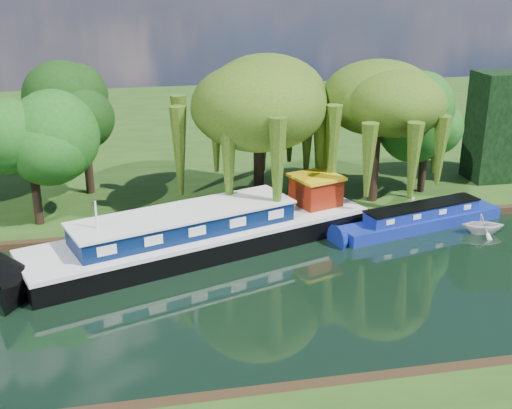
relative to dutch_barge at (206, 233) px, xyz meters
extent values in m
plane|color=black|center=(4.80, -6.01, -1.07)|extent=(120.00, 120.00, 0.00)
cube|color=#203D10|center=(4.80, 27.99, -0.84)|extent=(120.00, 52.00, 0.45)
cube|color=black|center=(-0.17, -0.06, -0.56)|extent=(20.62, 10.93, 1.35)
cube|color=silver|center=(-0.17, -0.06, 0.23)|extent=(20.76, 11.05, 0.25)
cube|color=#061740|center=(-1.23, -0.43, 0.90)|extent=(12.93, 7.20, 1.07)
cube|color=silver|center=(-1.23, -0.43, 1.50)|extent=(13.22, 7.49, 0.14)
cube|color=maroon|center=(7.28, 2.54, 1.21)|extent=(3.16, 3.16, 1.69)
cube|color=gold|center=(7.28, 2.54, 2.14)|extent=(3.51, 3.51, 0.18)
cylinder|color=silver|center=(-5.91, -2.06, 1.72)|extent=(0.11, 0.11, 2.70)
cube|color=navy|center=(13.73, 0.79, -0.75)|extent=(11.51, 4.67, 0.85)
cube|color=navy|center=(13.73, 0.79, 0.03)|extent=(8.08, 3.36, 0.71)
cube|color=black|center=(13.73, 0.79, 0.43)|extent=(8.20, 3.47, 0.09)
cube|color=silver|center=(11.01, -0.66, 0.07)|extent=(0.56, 0.19, 0.30)
cube|color=silver|center=(12.94, -0.17, 0.07)|extent=(0.56, 0.19, 0.30)
cube|color=silver|center=(14.87, 0.33, 0.07)|extent=(0.56, 0.19, 0.30)
cube|color=silver|center=(16.81, 0.82, 0.07)|extent=(0.56, 0.19, 0.30)
imported|color=silver|center=(17.02, -0.82, -1.07)|extent=(3.01, 2.74, 1.37)
cylinder|color=black|center=(4.30, 5.93, 2.17)|extent=(0.72, 0.72, 5.58)
ellipsoid|color=#304E10|center=(4.30, 5.93, 6.20)|extent=(7.79, 7.79, 5.03)
cylinder|color=black|center=(12.06, 5.14, 1.93)|extent=(0.72, 0.72, 5.08)
ellipsoid|color=#304E10|center=(12.06, 5.14, 5.60)|extent=(6.94, 6.94, 4.49)
cylinder|color=black|center=(-9.82, 5.00, 2.37)|extent=(0.53, 0.53, 5.96)
ellipsoid|color=#184E13|center=(-9.82, 5.00, 4.81)|extent=(4.88, 4.88, 4.88)
cylinder|color=black|center=(-6.97, 10.47, 2.61)|extent=(0.57, 0.57, 6.46)
ellipsoid|color=black|center=(-6.97, 10.47, 5.26)|extent=(5.17, 5.17, 5.17)
cylinder|color=black|center=(16.14, 6.21, 2.17)|extent=(0.51, 0.51, 5.57)
ellipsoid|color=#184E13|center=(16.14, 6.21, 4.44)|extent=(4.45, 4.45, 4.45)
cube|color=black|center=(23.80, 7.99, 3.38)|extent=(6.00, 3.00, 8.00)
cylinder|color=silver|center=(5.30, 4.49, 0.48)|extent=(0.10, 0.10, 2.20)
sphere|color=white|center=(5.30, 4.49, 1.76)|extent=(0.36, 0.36, 0.36)
cylinder|color=silver|center=(-5.20, 2.39, -0.12)|extent=(0.16, 0.16, 1.00)
cylinder|color=silver|center=(0.80, 2.39, -0.12)|extent=(0.16, 0.16, 1.00)
cylinder|color=silver|center=(7.80, 2.39, -0.12)|extent=(0.16, 0.16, 1.00)
cylinder|color=silver|center=(13.80, 2.39, -0.12)|extent=(0.16, 0.16, 1.00)
camera|label=1|loc=(-3.74, -34.03, 14.22)|focal=45.00mm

